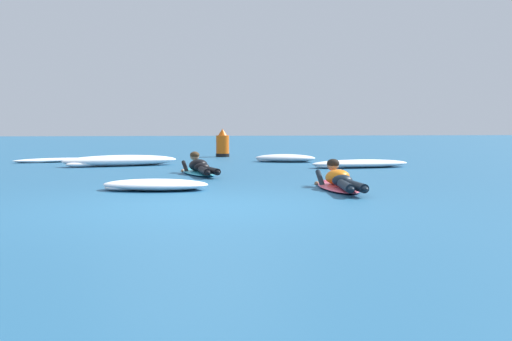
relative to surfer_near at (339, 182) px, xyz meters
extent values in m
plane|color=#235B84|center=(-2.55, 8.21, -0.14)|extent=(120.00, 120.00, 0.00)
ellipsoid|color=#E54C66|center=(0.01, 0.10, -0.10)|extent=(0.80, 2.08, 0.07)
ellipsoid|color=#E54C66|center=(0.11, 1.06, -0.09)|extent=(0.23, 0.22, 0.06)
ellipsoid|color=orange|center=(0.02, 0.15, 0.06)|extent=(0.47, 0.70, 0.35)
ellipsoid|color=black|center=(-0.03, -0.23, 0.03)|extent=(0.37, 0.31, 0.20)
cylinder|color=black|center=(-0.17, -0.81, 0.00)|extent=(0.28, 0.88, 0.14)
ellipsoid|color=black|center=(-0.24, -1.24, 0.00)|extent=(0.12, 0.23, 0.08)
cylinder|color=black|center=(-0.01, -0.82, 0.00)|extent=(0.18, 0.88, 0.14)
ellipsoid|color=black|center=(-0.03, -1.26, 0.00)|extent=(0.12, 0.23, 0.08)
cylinder|color=black|center=(-0.16, 0.54, -0.02)|extent=(0.15, 0.60, 0.34)
sphere|color=#8C6647|center=(-0.12, 0.92, -0.12)|extent=(0.09, 0.09, 0.09)
cylinder|color=black|center=(0.27, 0.48, -0.02)|extent=(0.15, 0.60, 0.34)
sphere|color=#8C6647|center=(0.31, 0.84, -0.12)|extent=(0.09, 0.09, 0.09)
sphere|color=#8C6647|center=(0.06, 0.54, 0.25)|extent=(0.21, 0.21, 0.21)
ellipsoid|color=black|center=(0.06, 0.52, 0.28)|extent=(0.24, 0.22, 0.16)
ellipsoid|color=#2DB2D1|center=(-2.00, 3.89, -0.10)|extent=(0.82, 2.09, 0.07)
ellipsoid|color=#2DB2D1|center=(-2.11, 4.85, -0.09)|extent=(0.24, 0.22, 0.06)
ellipsoid|color=black|center=(-2.01, 3.94, 0.06)|extent=(0.47, 0.73, 0.35)
ellipsoid|color=black|center=(-1.96, 3.54, 0.03)|extent=(0.37, 0.32, 0.20)
cylinder|color=black|center=(-1.97, 2.94, 0.00)|extent=(0.19, 0.88, 0.14)
ellipsoid|color=black|center=(-1.95, 2.50, 0.00)|extent=(0.12, 0.23, 0.08)
cylinder|color=black|center=(-1.81, 2.96, 0.00)|extent=(0.29, 0.89, 0.14)
ellipsoid|color=black|center=(-1.74, 2.53, 0.00)|extent=(0.12, 0.23, 0.08)
cylinder|color=black|center=(-2.27, 4.29, -0.02)|extent=(0.15, 0.55, 0.32)
sphere|color=tan|center=(-2.31, 4.65, -0.12)|extent=(0.09, 0.09, 0.09)
cylinder|color=black|center=(-1.83, 4.32, -0.02)|extent=(0.15, 0.55, 0.32)
sphere|color=tan|center=(-1.86, 4.66, -0.12)|extent=(0.09, 0.09, 0.09)
sphere|color=tan|center=(-2.05, 4.34, 0.25)|extent=(0.21, 0.21, 0.21)
ellipsoid|color=#47331E|center=(-2.05, 4.32, 0.28)|extent=(0.24, 0.22, 0.16)
ellipsoid|color=white|center=(-3.03, 0.49, -0.04)|extent=(1.91, 1.25, 0.18)
ellipsoid|color=white|center=(-2.57, 0.52, -0.07)|extent=(0.66, 0.47, 0.13)
ellipsoid|color=white|center=(-3.56, 0.53, -0.09)|extent=(0.75, 0.63, 0.10)
ellipsoid|color=white|center=(1.03, 8.26, -0.02)|extent=(2.03, 1.51, 0.24)
ellipsoid|color=white|center=(1.50, 8.21, -0.05)|extent=(0.79, 0.77, 0.17)
ellipsoid|color=white|center=(0.48, 8.37, -0.07)|extent=(0.79, 0.77, 0.13)
ellipsoid|color=white|center=(-3.81, 7.18, 0.01)|extent=(3.23, 1.62, 0.30)
ellipsoid|color=white|center=(-3.09, 7.51, -0.03)|extent=(1.16, 0.53, 0.21)
ellipsoid|color=white|center=(-4.69, 6.86, -0.06)|extent=(1.19, 0.91, 0.16)
ellipsoid|color=white|center=(-5.74, 9.47, -0.07)|extent=(2.67, 1.43, 0.12)
ellipsoid|color=white|center=(-5.15, 9.77, -0.09)|extent=(0.98, 0.66, 0.09)
ellipsoid|color=white|center=(-6.46, 9.16, -0.10)|extent=(0.94, 0.33, 0.07)
ellipsoid|color=white|center=(2.36, 5.37, -0.03)|extent=(2.76, 1.15, 0.21)
ellipsoid|color=white|center=(3.02, 5.57, -0.06)|extent=(0.99, 0.50, 0.15)
ellipsoid|color=white|center=(1.57, 5.20, -0.08)|extent=(0.99, 0.49, 0.11)
cylinder|color=#EA5B0F|center=(-0.41, 11.85, 0.24)|extent=(0.46, 0.46, 0.76)
cone|color=#EA5B0F|center=(-0.41, 11.85, 0.75)|extent=(0.32, 0.32, 0.24)
cylinder|color=black|center=(-0.41, 11.85, -0.08)|extent=(0.48, 0.48, 0.12)
camera|label=1|loc=(-3.25, -9.75, 0.90)|focal=42.87mm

